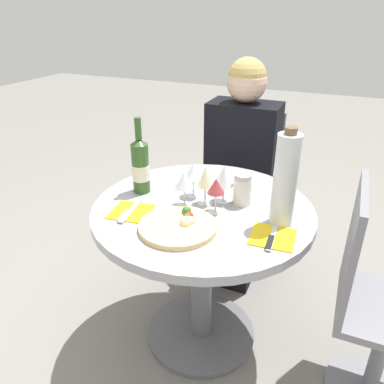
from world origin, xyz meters
The scene contains 16 objects.
ground_plane centered at (0.00, 0.00, 0.00)m, with size 12.00×12.00×0.00m, color gray.
dining_table centered at (0.00, 0.00, 0.53)m, with size 0.89×0.89×0.70m.
chair_behind_diner centered at (-0.04, 0.76, 0.43)m, with size 0.38×0.38×0.89m.
seated_diner centered at (-0.04, 0.61, 0.55)m, with size 0.38×0.45×1.20m.
chair_empty_side centered at (0.68, -0.01, 0.43)m, with size 0.38×0.38×0.89m.
pizza_large centered at (-0.02, -0.19, 0.71)m, with size 0.28×0.28×0.05m.
wine_bottle centered at (-0.29, 0.02, 0.82)m, with size 0.07×0.07×0.32m.
tall_carafe centered at (0.31, -0.01, 0.87)m, with size 0.08×0.08×0.36m.
sugar_shaker centered at (0.14, 0.08, 0.77)m, with size 0.07×0.07×0.13m.
wine_glass_back_left centered at (-0.07, 0.07, 0.81)m, with size 0.07×0.07×0.15m.
wine_glass_front_right centered at (0.06, -0.02, 0.81)m, with size 0.07×0.07×0.14m.
wine_glass_front_left centered at (-0.07, -0.02, 0.81)m, with size 0.07×0.07×0.15m.
wine_glass_center centered at (0.00, 0.02, 0.82)m, with size 0.07×0.07×0.16m.
wine_glass_back_right centered at (0.06, 0.07, 0.81)m, with size 0.08×0.08×0.16m.
place_setting_left centered at (-0.24, -0.16, 0.71)m, with size 0.17×0.19×0.01m.
place_setting_right centered at (0.31, -0.12, 0.71)m, with size 0.16×0.19×0.01m.
Camera 1 is at (0.48, -1.23, 1.42)m, focal length 35.00 mm.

